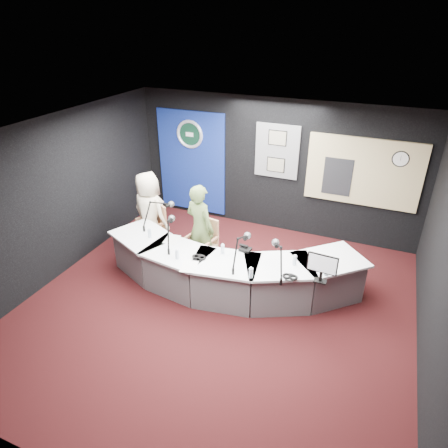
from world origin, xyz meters
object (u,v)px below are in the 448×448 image
at_px(armchair_right, 201,247).
at_px(armchair_left, 151,229).
at_px(person_man, 150,213).
at_px(person_woman, 200,228).
at_px(broadcast_desk, 226,270).

bearing_deg(armchair_right, armchair_left, -178.63).
distance_m(person_man, person_woman, 1.21).
relative_size(armchair_left, person_man, 0.55).
relative_size(broadcast_desk, person_woman, 2.70).
xyz_separation_m(armchair_left, person_woman, (1.19, -0.22, 0.39)).
bearing_deg(armchair_left, person_woman, 24.18).
bearing_deg(broadcast_desk, person_man, 161.86).
relative_size(armchair_left, person_woman, 0.54).
bearing_deg(person_man, person_woman, -175.48).
relative_size(armchair_right, person_man, 0.53).
bearing_deg(armchair_right, broadcast_desk, -18.61).
xyz_separation_m(armchair_right, person_woman, (0.00, 0.00, 0.40)).
bearing_deg(broadcast_desk, person_woman, 149.67).
xyz_separation_m(broadcast_desk, person_woman, (-0.67, 0.39, 0.46)).
distance_m(armchair_left, person_woman, 1.27).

